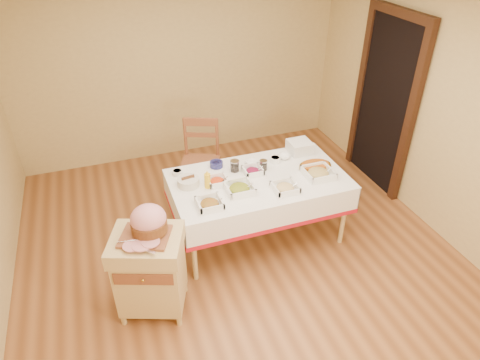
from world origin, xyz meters
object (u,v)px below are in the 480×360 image
Objects in this scene: mustard_bottle at (207,180)px; bread_basket at (188,182)px; plate_stack at (300,147)px; butcher_cart at (150,269)px; preserve_jar_right at (263,165)px; dining_table at (258,191)px; dining_chair at (201,160)px; preserve_jar_left at (235,166)px; ham_on_board at (148,223)px; brass_platter at (315,166)px.

bread_basket is at bearing 149.40° from mustard_bottle.
mustard_bottle is at bearing -163.79° from plate_stack.
preserve_jar_right reaches higher than butcher_cart.
dining_table is at bearing -9.37° from bread_basket.
preserve_jar_right is at bearing -158.26° from plate_stack.
plate_stack is at bearing 16.21° from mustard_bottle.
dining_chair reaches higher than preserve_jar_left.
preserve_jar_right is at bearing 29.45° from ham_on_board.
bread_basket is 0.92× the size of plate_stack.
bread_basket is at bearing 55.02° from ham_on_board.
dining_chair reaches higher than preserve_jar_right.
ham_on_board is 0.89m from bread_basket.
butcher_cart is 1.82m from dining_chair.
dining_chair is 0.81m from preserve_jar_left.
butcher_cart is at bearing -137.81° from mustard_bottle.
dining_table is 16.62× the size of preserve_jar_right.
ham_on_board reaches higher than butcher_cart.
butcher_cart is at bearing -125.96° from bread_basket.
brass_platter is (0.84, -0.23, -0.03)m from preserve_jar_left.
ham_on_board is 1.18× the size of brass_platter.
brass_platter is (0.54, -0.15, -0.03)m from preserve_jar_right.
butcher_cart is 0.83× the size of dining_chair.
bread_basket is at bearing 170.63° from dining_table.
bread_basket reaches higher than brass_platter.
butcher_cart is 1.42m from preserve_jar_left.
preserve_jar_right is 0.31× the size of brass_platter.
preserve_jar_left is at bearing 166.30° from preserve_jar_right.
dining_chair is 2.82× the size of brass_platter.
plate_stack is at bearing 10.12° from bread_basket.
dining_chair is (-0.37, 0.95, -0.08)m from dining_table.
ham_on_board reaches higher than preserve_jar_left.
butcher_cart is 2.18m from plate_stack.
plate_stack is 0.37m from brass_platter.
preserve_jar_left reaches higher than dining_table.
preserve_jar_right is 0.56× the size of mustard_bottle.
ham_on_board is at bearing -137.57° from mustard_bottle.
mustard_bottle reaches higher than preserve_jar_right.
dining_table is 2.17× the size of butcher_cart.
mustard_bottle reaches higher than butcher_cart.
preserve_jar_left is 0.64× the size of mustard_bottle.
dining_chair reaches higher than brass_platter.
dining_table is 0.77m from plate_stack.
brass_platter is at bearing -5.13° from bread_basket.
dining_table is 8.13× the size of bread_basket.
mustard_bottle is 0.80× the size of plate_stack.
preserve_jar_left is (-0.18, 0.22, 0.22)m from dining_table.
butcher_cart is at bearing -150.25° from preserve_jar_right.
dining_chair reaches higher than dining_table.
plate_stack is (1.86, 0.96, -0.13)m from ham_on_board.
preserve_jar_left is at bearing 38.51° from butcher_cart.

